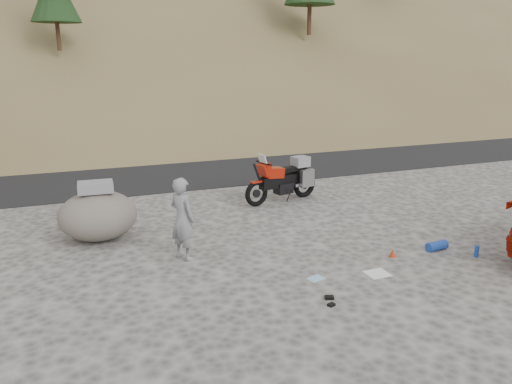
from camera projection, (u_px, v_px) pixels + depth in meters
The scene contains 12 objects.
ground at pixel (286, 251), 10.51m from camera, with size 140.00×140.00×0.00m, color #484543.
road at pixel (186, 166), 18.62m from camera, with size 120.00×7.00×0.05m, color black.
motorcycle at pixel (285, 179), 14.05m from camera, with size 2.40×1.03×1.45m.
man at pixel (184, 258), 10.15m from camera, with size 0.62×0.41×1.69m, color gray.
boulder at pixel (98, 215), 11.06m from camera, with size 2.02×1.84×1.29m.
gear_white_cloth at pixel (377, 274), 9.42m from camera, with size 0.43×0.38×0.01m, color white.
gear_blue_mat at pixel (437, 246), 10.55m from camera, with size 0.20×0.20×0.49m, color #1A3E9C.
gear_bottle at pixel (477, 251), 10.19m from camera, with size 0.09×0.09×0.24m, color #1A3E9C.
gear_funnel at pixel (393, 253), 10.20m from camera, with size 0.13×0.13×0.17m, color #AB2B0B.
gear_glove_a at pixel (329, 297), 8.45m from camera, with size 0.15×0.11×0.04m, color black.
gear_glove_b at pixel (331, 305), 8.21m from camera, with size 0.12×0.09×0.04m, color black.
gear_blue_cloth at pixel (316, 278), 9.21m from camera, with size 0.30×0.22×0.01m, color #8CBCD9.
Camera 1 is at (-4.13, -8.93, 3.97)m, focal length 35.00 mm.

